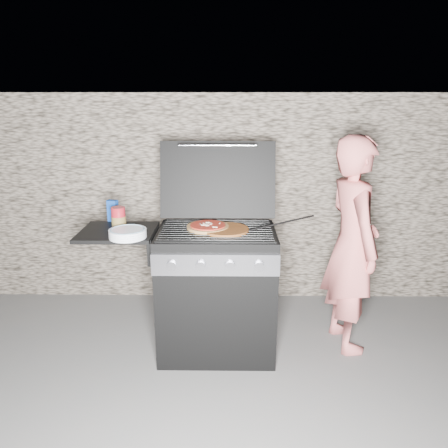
{
  "coord_description": "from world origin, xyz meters",
  "views": [
    {
      "loc": [
        0.08,
        -2.8,
        1.78
      ],
      "look_at": [
        0.05,
        0.0,
        0.95
      ],
      "focal_mm": 35.0,
      "sensor_mm": 36.0,
      "label": 1
    }
  ],
  "objects_px": {
    "gas_grill": "(181,291)",
    "pizza_topped": "(208,226)",
    "person": "(352,245)",
    "sauce_jar": "(119,218)"
  },
  "relations": [
    {
      "from": "gas_grill",
      "to": "pizza_topped",
      "type": "xyz_separation_m",
      "value": [
        0.19,
        0.02,
        0.47
      ]
    },
    {
      "from": "gas_grill",
      "to": "pizza_topped",
      "type": "distance_m",
      "value": 0.51
    },
    {
      "from": "pizza_topped",
      "to": "sauce_jar",
      "type": "height_order",
      "value": "sauce_jar"
    },
    {
      "from": "sauce_jar",
      "to": "pizza_topped",
      "type": "bearing_deg",
      "value": -2.92
    },
    {
      "from": "gas_grill",
      "to": "person",
      "type": "distance_m",
      "value": 1.24
    },
    {
      "from": "gas_grill",
      "to": "person",
      "type": "bearing_deg",
      "value": 4.93
    },
    {
      "from": "pizza_topped",
      "to": "person",
      "type": "relative_size",
      "value": 0.18
    },
    {
      "from": "person",
      "to": "pizza_topped",
      "type": "bearing_deg",
      "value": 85.66
    },
    {
      "from": "gas_grill",
      "to": "person",
      "type": "xyz_separation_m",
      "value": [
        1.2,
        0.1,
        0.31
      ]
    },
    {
      "from": "sauce_jar",
      "to": "person",
      "type": "bearing_deg",
      "value": 1.72
    }
  ]
}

